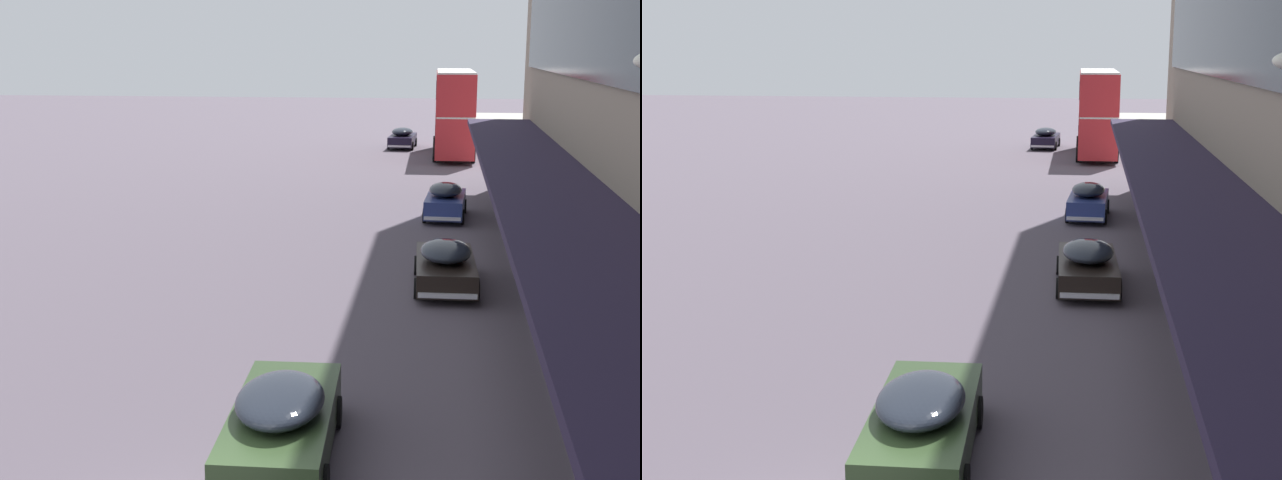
% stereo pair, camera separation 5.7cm
% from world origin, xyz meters
% --- Properties ---
extents(transit_bus_kerbside_front, '(2.82, 11.31, 5.84)m').
position_xyz_m(transit_bus_kerbside_front, '(4.27, 50.27, 3.15)').
color(transit_bus_kerbside_front, red).
rests_on(transit_bus_kerbside_front, ground).
extents(sedan_trailing_mid, '(2.04, 4.91, 1.53)m').
position_xyz_m(sedan_trailing_mid, '(3.70, 15.54, 0.75)').
color(sedan_trailing_mid, black).
rests_on(sedan_trailing_mid, ground).
extents(sedan_lead_near, '(2.09, 4.80, 1.53)m').
position_xyz_m(sedan_lead_near, '(0.58, 54.79, 0.76)').
color(sedan_lead_near, black).
rests_on(sedan_lead_near, ground).
extents(sedan_lead_mid, '(2.09, 5.04, 1.54)m').
position_xyz_m(sedan_lead_mid, '(0.72, 3.03, 0.77)').
color(sedan_lead_mid, '#2C4023').
rests_on(sedan_lead_mid, ground).
extents(sedan_second_mid, '(1.95, 4.48, 1.60)m').
position_xyz_m(sedan_second_mid, '(3.71, 27.22, 0.79)').
color(sedan_second_mid, navy).
rests_on(sedan_second_mid, ground).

